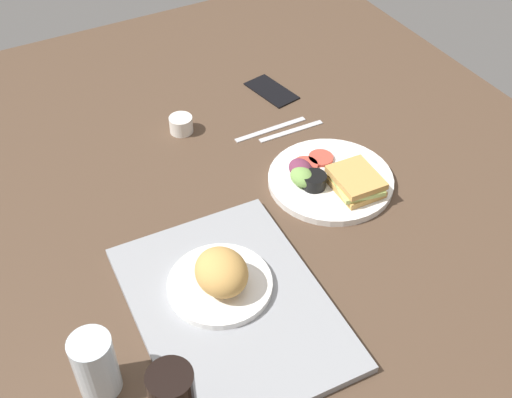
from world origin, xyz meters
TOP-DOWN VIEW (x-y plane):
  - ground_plane at (0.00, 0.00)cm, footprint 190.00×150.00cm
  - serving_tray at (-17.62, 18.88)cm, footprint 46.48×35.05cm
  - bread_plate_near at (-13.84, 18.84)cm, footprint 19.27×19.27cm
  - plate_with_salad at (1.89, -15.50)cm, footprint 27.43×27.43cm
  - drinking_glass at (-21.33, 44.41)cm, footprint 6.87×6.87cm
  - espresso_cup at (35.40, 5.19)cm, footprint 5.60×5.60cm
  - fork at (22.55, -17.92)cm, footprint 1.88×17.03cm
  - knife at (25.55, -13.92)cm, footprint 1.42×19.00cm
  - cell_phone at (39.89, -22.28)cm, footprint 15.47×9.69cm

SIDE VIEW (x-z plane):
  - ground_plane at x=0.00cm, z-range -3.00..0.00cm
  - fork at x=22.55cm, z-range 0.00..0.50cm
  - knife at x=25.55cm, z-range 0.00..0.50cm
  - cell_phone at x=39.89cm, z-range 0.00..0.80cm
  - serving_tray at x=-17.62cm, z-range 0.00..1.60cm
  - plate_with_salad at x=1.89cm, z-range -0.95..4.45cm
  - espresso_cup at x=35.40cm, z-range 0.00..4.00cm
  - bread_plate_near at x=-13.84cm, z-range 0.49..9.22cm
  - drinking_glass at x=-21.33cm, z-range 0.00..12.18cm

